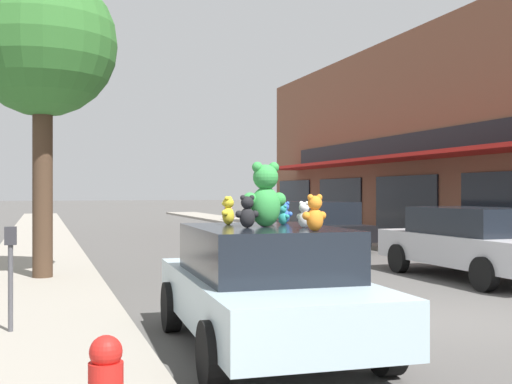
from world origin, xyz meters
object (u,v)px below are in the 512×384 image
Objects in this scene: teddy_bear_giant at (265,196)px; teddy_bear_black at (247,212)px; teddy_bear_orange at (315,213)px; teddy_bear_cream at (270,209)px; teddy_bear_pink at (228,216)px; teddy_bear_teal at (283,215)px; parked_car_far_right at (319,223)px; parked_car_far_center at (473,241)px; teddy_bear_white at (304,215)px; teddy_bear_yellow at (228,211)px; teddy_bear_purple at (265,211)px; parking_meter at (11,265)px; teddy_bear_blue at (285,213)px; street_tree at (43,46)px; plush_art_car at (264,285)px.

teddy_bear_giant is 2.03× the size of teddy_bear_black.
teddy_bear_cream is (0.02, 1.43, 0.00)m from teddy_bear_orange.
teddy_bear_pink is at bearing -40.53° from teddy_bear_cream.
teddy_bear_giant is at bearing 100.62° from teddy_bear_teal.
teddy_bear_orange is 14.30m from parked_car_far_right.
teddy_bear_orange is 1.70m from teddy_bear_pink.
teddy_bear_cream is (0.50, 0.64, 0.01)m from teddy_bear_black.
parked_car_far_center is (5.74, 3.92, -0.75)m from teddy_bear_teal.
teddy_bear_white is 0.81× the size of teddy_bear_black.
teddy_bear_yellow is 1.59m from teddy_bear_orange.
teddy_bear_black is (-0.61, -0.49, 0.06)m from teddy_bear_teal.
teddy_bear_yellow is (-0.50, -0.05, 0.00)m from teddy_bear_purple.
teddy_bear_pink is (-0.45, 1.63, -0.08)m from teddy_bear_orange.
teddy_bear_pink is (-0.58, 1.05, -0.04)m from teddy_bear_white.
teddy_bear_white reaches higher than parking_meter.
street_tree is at bearing -15.09° from teddy_bear_blue.
teddy_bear_black is at bearing 95.83° from teddy_bear_blue.
teddy_bear_pink is at bearing -68.97° from street_tree.
teddy_bear_blue is at bearing 145.07° from teddy_bear_purple.
teddy_bear_giant reaches higher than parked_car_far_right.
street_tree is 6.34m from parking_meter.
teddy_bear_yellow reaches higher than plush_art_car.
teddy_bear_purple is at bearing -21.87° from teddy_bear_white.
plush_art_car is 1.03m from teddy_bear_giant.
teddy_bear_teal reaches higher than parking_meter.
teddy_bear_orange is at bearing -114.30° from parked_car_far_right.
teddy_bear_pink is (-0.59, 0.36, -0.01)m from teddy_bear_teal.
parking_meter is at bearing -32.25° from teddy_bear_cream.
teddy_bear_black reaches higher than teddy_bear_blue.
street_tree is (-2.66, 5.77, 3.14)m from teddy_bear_purple.
street_tree is at bearing 165.93° from parked_car_far_center.
teddy_bear_cream is (-0.11, 0.85, 0.04)m from teddy_bear_white.
plush_art_car is 12.23× the size of teddy_bear_purple.
teddy_bear_purple is at bearing -115.98° from teddy_bear_giant.
parking_meter is at bearing -161.71° from parked_car_far_center.
teddy_bear_purple is 0.32m from teddy_bear_teal.
teddy_bear_yellow is 6.95m from street_tree.
teddy_bear_cream is at bearing -121.91° from teddy_bear_giant.
teddy_bear_giant reaches higher than teddy_bear_black.
teddy_bear_purple is 0.47m from teddy_bear_pink.
teddy_bear_black is at bearing -145.24° from parked_car_far_center.
teddy_bear_purple is 3.18m from parking_meter.
parked_car_far_center is (6.37, 3.68, -0.80)m from teddy_bear_yellow.
parked_car_far_right is at bearing -133.84° from teddy_bear_cream.
street_tree is (-2.77, 6.75, 3.16)m from teddy_bear_white.
teddy_bear_yellow reaches higher than parked_car_far_right.
teddy_bear_yellow is 2.72m from parking_meter.
teddy_bear_teal is 0.79m from teddy_bear_black.
teddy_bear_yellow is 0.92× the size of teddy_bear_orange.
parked_car_far_right is (6.11, 12.09, 0.05)m from plush_art_car.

